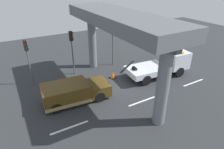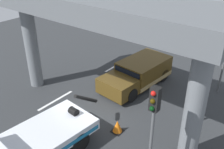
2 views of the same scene
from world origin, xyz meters
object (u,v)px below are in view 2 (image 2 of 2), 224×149
traffic_light_far (202,70)px  traffic_light_mid (153,117)px  traffic_cone_orange (117,126)px  towed_van_green (138,73)px

traffic_light_far → traffic_light_mid: traffic_light_far is taller
traffic_light_mid → traffic_cone_orange: bearing=-120.3°
towed_van_green → traffic_cone_orange: bearing=21.1°
traffic_light_mid → traffic_cone_orange: traffic_light_mid is taller
towed_van_green → traffic_light_mid: size_ratio=1.24×
traffic_cone_orange → traffic_light_mid: bearing=59.7°
traffic_light_far → towed_van_green: bearing=-110.8°
towed_van_green → traffic_light_mid: (6.21, 4.50, 2.38)m
traffic_cone_orange → traffic_light_far: bearing=137.0°
towed_van_green → traffic_light_far: (1.71, 4.50, 2.40)m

